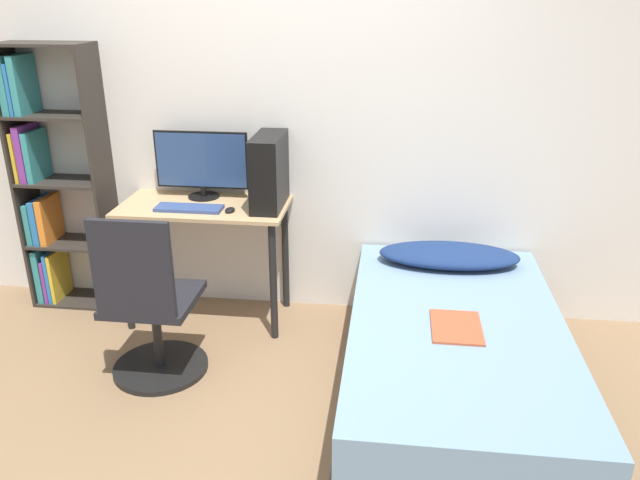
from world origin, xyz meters
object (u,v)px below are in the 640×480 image
Objects in this scene: bed at (454,361)px; keyboard at (189,208)px; pc_tower at (269,171)px; monitor at (202,163)px; bookshelf at (50,184)px; office_chair at (151,316)px.

bed is 4.84× the size of keyboard.
bed is at bearing -21.26° from keyboard.
pc_tower reaches higher than bed.
monitor is at bearing 86.26° from keyboard.
bookshelf is 1.31m from office_chair.
keyboard reaches higher than bed.
bed is 1.90m from monitor.
keyboard is at bearing -164.19° from pc_tower.
bookshelf is 2.89× the size of monitor.
monitor is at bearing 85.27° from office_chair.
office_chair reaches higher than keyboard.
pc_tower reaches higher than monitor.
bed is 1.50m from pc_tower.
keyboard is 0.52m from pc_tower.
pc_tower is at bearing 54.29° from office_chair.
bed is at bearing -34.12° from pc_tower.
bookshelf reaches higher than keyboard.
office_chair reaches higher than bed.
office_chair is 1.04m from monitor.
monitor is 0.32m from keyboard.
monitor is (0.07, 0.83, 0.61)m from office_chair.
monitor is at bearing 165.36° from pc_tower.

